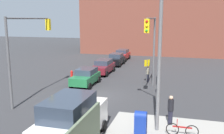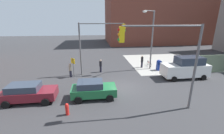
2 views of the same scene
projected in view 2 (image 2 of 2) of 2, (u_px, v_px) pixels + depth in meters
name	position (u px, v px, depth m)	size (l,w,h in m)	color
ground_plane	(123.00, 87.00, 15.75)	(120.00, 120.00, 0.00)	#333335
sidewalk_corner	(164.00, 62.00, 25.37)	(12.00, 12.00, 0.01)	#9E9B93
building_warehouse_north	(158.00, 14.00, 47.50)	(32.00, 18.00, 17.79)	brown
smokestack	(204.00, 14.00, 45.32)	(1.80, 1.80, 17.59)	brown
traffic_signal_nw_corner	(98.00, 38.00, 18.36)	(5.75, 0.36, 6.50)	#59595B
traffic_signal_se_corner	(168.00, 52.00, 10.38)	(5.93, 0.36, 6.50)	#59595B
street_lamp_corner	(151.00, 36.00, 20.22)	(2.20, 1.84, 8.00)	slate
warning_sign_two_way	(73.00, 64.00, 18.18)	(0.48, 0.48, 2.40)	#4C4C4C
mailbox_blue	(159.00, 65.00, 21.01)	(0.56, 0.64, 1.43)	navy
fire_hydrant	(67.00, 109.00, 11.02)	(0.26, 0.26, 0.94)	red
hatchback_green	(93.00, 89.00, 13.39)	(3.93, 2.02, 1.62)	#1E6638
hatchback_maroon	(28.00, 92.00, 12.76)	(4.44, 2.02, 1.62)	maroon
van_white_delivery	(186.00, 68.00, 18.06)	(5.40, 2.32, 2.62)	white
pedestrian_crossing	(70.00, 70.00, 18.37)	(0.36, 0.36, 1.75)	#9E937A
pedestrian_waiting	(142.00, 61.00, 22.14)	(0.36, 0.36, 1.82)	black
pedestrian_walking_north	(101.00, 66.00, 20.16)	(0.36, 0.36, 1.74)	black
bicycle_leaning_on_fence	(149.00, 64.00, 23.15)	(0.05, 1.75, 0.97)	black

